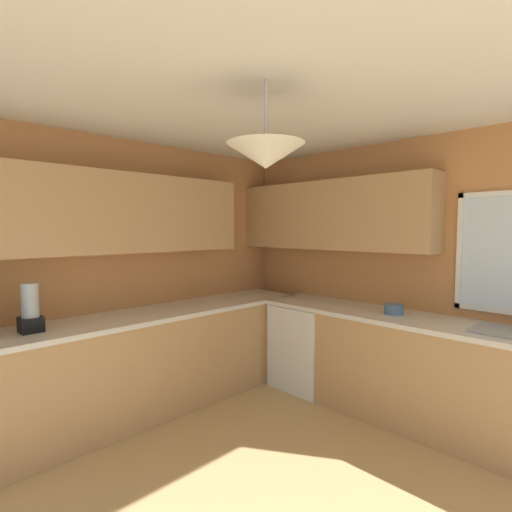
# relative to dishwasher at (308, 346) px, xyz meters

# --- Properties ---
(ground_plane) EXTENTS (8.71, 8.71, 0.00)m
(ground_plane) POSITION_rel_dishwasher_xyz_m (0.97, -1.64, -0.43)
(ground_plane) COLOR tan
(room_shell) EXTENTS (3.99, 4.08, 2.55)m
(room_shell) POSITION_rel_dishwasher_xyz_m (0.16, -1.04, 1.38)
(room_shell) COLOR #C6844C
(room_shell) RESTS_ON ground_plane
(counter_run_left) EXTENTS (0.65, 3.69, 0.91)m
(counter_run_left) POSITION_rel_dishwasher_xyz_m (-0.66, -1.64, 0.02)
(counter_run_left) COLOR tan
(counter_run_left) RESTS_ON ground_plane
(counter_run_back) EXTENTS (3.08, 0.65, 0.91)m
(counter_run_back) POSITION_rel_dishwasher_xyz_m (1.18, 0.03, 0.02)
(counter_run_back) COLOR tan
(counter_run_back) RESTS_ON ground_plane
(dishwasher) EXTENTS (0.60, 0.60, 0.86)m
(dishwasher) POSITION_rel_dishwasher_xyz_m (0.00, 0.00, 0.00)
(dishwasher) COLOR white
(dishwasher) RESTS_ON ground_plane
(bowl) EXTENTS (0.16, 0.16, 0.09)m
(bowl) POSITION_rel_dishwasher_xyz_m (0.93, 0.03, 0.52)
(bowl) COLOR #4C7099
(bowl) RESTS_ON counter_run_back
(blender_appliance) EXTENTS (0.15, 0.15, 0.36)m
(blender_appliance) POSITION_rel_dishwasher_xyz_m (-0.66, -2.43, 0.64)
(blender_appliance) COLOR black
(blender_appliance) RESTS_ON counter_run_left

